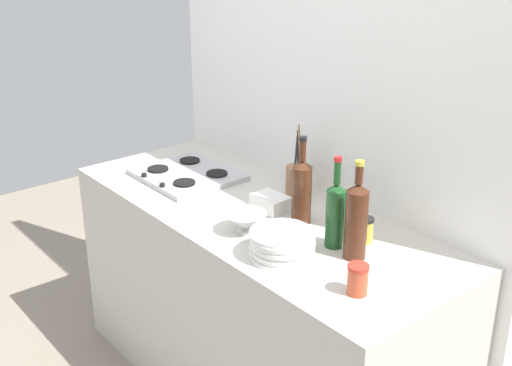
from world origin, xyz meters
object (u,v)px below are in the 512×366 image
at_px(wine_bottle_leftmost, 335,213).
at_px(condiment_jar_rear, 358,279).
at_px(stovetop_hob, 187,174).
at_px(plate_stack, 282,244).
at_px(wine_bottle_mid_right, 302,190).
at_px(condiment_jar_front, 366,230).
at_px(wine_bottle_mid_left, 356,219).
at_px(mixing_bowl, 246,222).
at_px(butter_dish, 271,203).
at_px(utensil_crock, 296,179).

height_order(wine_bottle_leftmost, condiment_jar_rear, wine_bottle_leftmost).
height_order(stovetop_hob, plate_stack, plate_stack).
distance_m(stovetop_hob, condiment_jar_rear, 1.18).
bearing_deg(stovetop_hob, condiment_jar_rear, -7.01).
distance_m(wine_bottle_mid_right, condiment_jar_front, 0.29).
bearing_deg(plate_stack, wine_bottle_mid_left, 49.25).
distance_m(plate_stack, wine_bottle_mid_right, 0.31).
relative_size(stovetop_hob, mixing_bowl, 2.74).
relative_size(stovetop_hob, condiment_jar_rear, 4.32).
bearing_deg(butter_dish, wine_bottle_mid_left, -4.01).
relative_size(plate_stack, utensil_crock, 0.73).
relative_size(wine_bottle_leftmost, wine_bottle_mid_right, 0.98).
height_order(utensil_crock, condiment_jar_front, utensil_crock).
relative_size(butter_dish, utensil_crock, 0.45).
relative_size(plate_stack, butter_dish, 1.62).
height_order(stovetop_hob, wine_bottle_mid_left, wine_bottle_mid_left).
xyz_separation_m(wine_bottle_mid_left, butter_dish, (-0.49, 0.03, -0.11)).
bearing_deg(wine_bottle_leftmost, condiment_jar_front, 66.86).
distance_m(wine_bottle_leftmost, condiment_jar_front, 0.15).
bearing_deg(condiment_jar_front, stovetop_hob, -171.25).
xyz_separation_m(wine_bottle_leftmost, utensil_crock, (-0.44, 0.22, -0.06)).
relative_size(plate_stack, wine_bottle_mid_left, 0.65).
bearing_deg(condiment_jar_rear, condiment_jar_front, 127.75).
bearing_deg(butter_dish, stovetop_hob, -173.30).
distance_m(plate_stack, wine_bottle_leftmost, 0.22).
xyz_separation_m(plate_stack, butter_dish, (-0.32, 0.22, -0.02)).
bearing_deg(condiment_jar_front, wine_bottle_leftmost, -113.14).
xyz_separation_m(plate_stack, wine_bottle_mid_right, (-0.16, 0.24, 0.09)).
bearing_deg(condiment_jar_rear, butter_dish, 162.68).
distance_m(wine_bottle_leftmost, wine_bottle_mid_right, 0.23).
height_order(plate_stack, wine_bottle_mid_right, wine_bottle_mid_right).
distance_m(mixing_bowl, condiment_jar_rear, 0.56).
distance_m(wine_bottle_mid_left, utensil_crock, 0.59).
xyz_separation_m(condiment_jar_front, condiment_jar_rear, (0.22, -0.29, 0.00)).
bearing_deg(stovetop_hob, mixing_bowl, -13.17).
bearing_deg(condiment_jar_front, condiment_jar_rear, -52.25).
distance_m(utensil_crock, condiment_jar_front, 0.50).
bearing_deg(condiment_jar_rear, wine_bottle_mid_right, 155.78).
height_order(wine_bottle_mid_right, utensil_crock, wine_bottle_mid_right).
height_order(plate_stack, wine_bottle_mid_left, wine_bottle_mid_left).
relative_size(wine_bottle_mid_right, butter_dish, 2.40).
xyz_separation_m(wine_bottle_leftmost, butter_dish, (-0.38, 0.03, -0.10)).
bearing_deg(plate_stack, butter_dish, 145.17).
xyz_separation_m(utensil_crock, condiment_jar_rear, (0.71, -0.39, -0.02)).
xyz_separation_m(plate_stack, mixing_bowl, (-0.23, 0.02, -0.00)).
distance_m(wine_bottle_mid_left, condiment_jar_rear, 0.26).
bearing_deg(utensil_crock, wine_bottle_mid_right, -38.42).
bearing_deg(wine_bottle_leftmost, plate_stack, -107.06).
bearing_deg(mixing_bowl, condiment_jar_rear, -0.16).
bearing_deg(wine_bottle_mid_right, butter_dish, -173.20).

